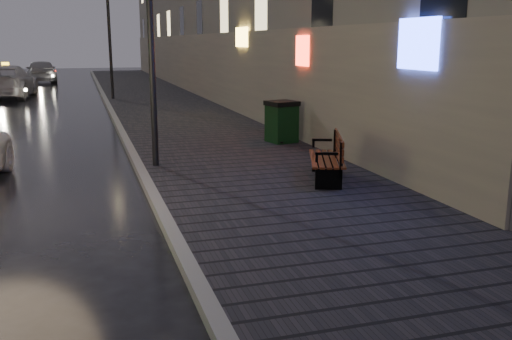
{
  "coord_description": "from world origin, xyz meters",
  "views": [
    {
      "loc": [
        0.34,
        -6.49,
        2.84
      ],
      "look_at": [
        2.93,
        1.93,
        0.85
      ],
      "focal_mm": 40.0,
      "sensor_mm": 36.0,
      "label": 1
    }
  ],
  "objects_px": {
    "bench": "(330,157)",
    "lamp_far": "(109,28)",
    "lamp_near": "(150,10)",
    "car_far": "(41,71)",
    "trash_bin": "(282,121)",
    "taxi_mid": "(7,82)"
  },
  "relations": [
    {
      "from": "lamp_far",
      "to": "taxi_mid",
      "type": "bearing_deg",
      "value": 145.93
    },
    {
      "from": "lamp_near",
      "to": "car_far",
      "type": "relative_size",
      "value": 1.11
    },
    {
      "from": "lamp_near",
      "to": "lamp_far",
      "type": "bearing_deg",
      "value": 90.0
    },
    {
      "from": "lamp_near",
      "to": "lamp_far",
      "type": "height_order",
      "value": "same"
    },
    {
      "from": "taxi_mid",
      "to": "car_far",
      "type": "height_order",
      "value": "taxi_mid"
    },
    {
      "from": "lamp_far",
      "to": "bench",
      "type": "xyz_separation_m",
      "value": [
        3.12,
        -18.39,
        -2.88
      ]
    },
    {
      "from": "taxi_mid",
      "to": "bench",
      "type": "bearing_deg",
      "value": 115.57
    },
    {
      "from": "car_far",
      "to": "lamp_near",
      "type": "bearing_deg",
      "value": 91.96
    },
    {
      "from": "lamp_far",
      "to": "bench",
      "type": "distance_m",
      "value": 18.88
    },
    {
      "from": "taxi_mid",
      "to": "car_far",
      "type": "relative_size",
      "value": 1.22
    },
    {
      "from": "bench",
      "to": "taxi_mid",
      "type": "height_order",
      "value": "taxi_mid"
    },
    {
      "from": "trash_bin",
      "to": "car_far",
      "type": "height_order",
      "value": "car_far"
    },
    {
      "from": "lamp_near",
      "to": "trash_bin",
      "type": "xyz_separation_m",
      "value": [
        3.69,
        2.04,
        -2.77
      ]
    },
    {
      "from": "bench",
      "to": "taxi_mid",
      "type": "relative_size",
      "value": 0.33
    },
    {
      "from": "lamp_far",
      "to": "trash_bin",
      "type": "height_order",
      "value": "lamp_far"
    },
    {
      "from": "bench",
      "to": "taxi_mid",
      "type": "xyz_separation_m",
      "value": [
        -8.17,
        21.81,
        0.23
      ]
    },
    {
      "from": "lamp_near",
      "to": "taxi_mid",
      "type": "relative_size",
      "value": 0.91
    },
    {
      "from": "bench",
      "to": "lamp_far",
      "type": "bearing_deg",
      "value": 120.04
    },
    {
      "from": "lamp_far",
      "to": "trash_bin",
      "type": "distance_m",
      "value": 14.7
    },
    {
      "from": "trash_bin",
      "to": "taxi_mid",
      "type": "height_order",
      "value": "taxi_mid"
    },
    {
      "from": "lamp_near",
      "to": "lamp_far",
      "type": "distance_m",
      "value": 16.0
    },
    {
      "from": "trash_bin",
      "to": "taxi_mid",
      "type": "bearing_deg",
      "value": 103.69
    }
  ]
}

